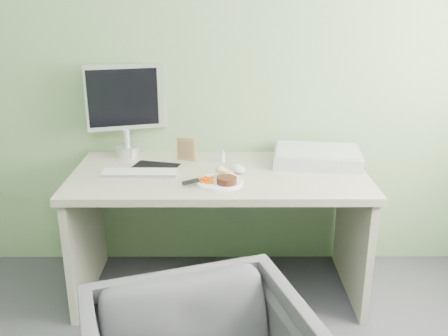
{
  "coord_description": "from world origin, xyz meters",
  "views": [
    {
      "loc": [
        0.02,
        -0.92,
        1.65
      ],
      "look_at": [
        0.02,
        1.5,
        0.8
      ],
      "focal_mm": 40.0,
      "sensor_mm": 36.0,
      "label": 1
    }
  ],
  "objects_px": {
    "desk": "(219,203)",
    "scanner": "(317,157)",
    "plate": "(220,182)",
    "monitor": "(125,105)"
  },
  "relations": [
    {
      "from": "plate",
      "to": "scanner",
      "type": "xyz_separation_m",
      "value": [
        0.55,
        0.32,
        0.03
      ]
    },
    {
      "from": "plate",
      "to": "scanner",
      "type": "bearing_deg",
      "value": 29.96
    },
    {
      "from": "plate",
      "to": "monitor",
      "type": "height_order",
      "value": "monitor"
    },
    {
      "from": "plate",
      "to": "scanner",
      "type": "height_order",
      "value": "scanner"
    },
    {
      "from": "desk",
      "to": "scanner",
      "type": "bearing_deg",
      "value": 15.21
    },
    {
      "from": "desk",
      "to": "scanner",
      "type": "distance_m",
      "value": 0.62
    },
    {
      "from": "plate",
      "to": "scanner",
      "type": "relative_size",
      "value": 0.5
    },
    {
      "from": "scanner",
      "to": "monitor",
      "type": "xyz_separation_m",
      "value": [
        -1.11,
        0.16,
        0.27
      ]
    },
    {
      "from": "desk",
      "to": "plate",
      "type": "bearing_deg",
      "value": -88.53
    },
    {
      "from": "desk",
      "to": "monitor",
      "type": "distance_m",
      "value": 0.8
    }
  ]
}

